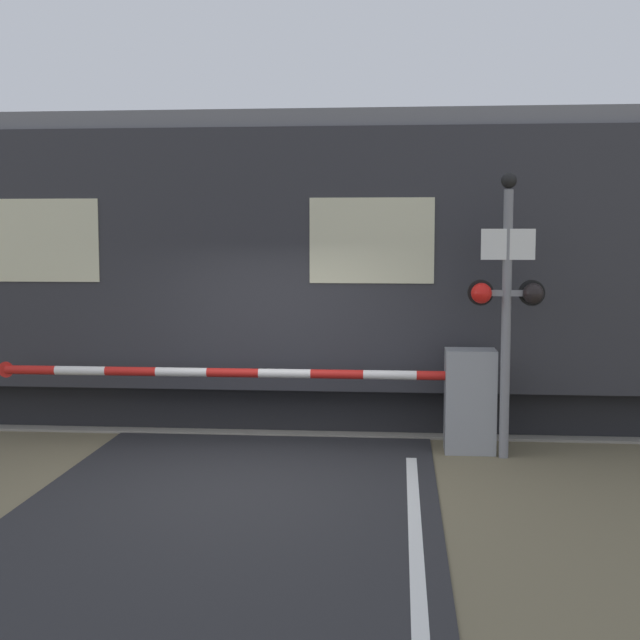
# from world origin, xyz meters

# --- Properties ---
(ground_plane) EXTENTS (80.00, 80.00, 0.00)m
(ground_plane) POSITION_xyz_m (0.00, 0.00, 0.00)
(ground_plane) COLOR #6B6047
(track_bed) EXTENTS (36.00, 3.20, 0.13)m
(track_bed) POSITION_xyz_m (0.00, 3.64, 0.02)
(track_bed) COLOR gray
(track_bed) RESTS_ON ground_plane
(train) EXTENTS (15.67, 3.17, 4.20)m
(train) POSITION_xyz_m (1.26, 3.64, 2.15)
(train) COLOR black
(train) RESTS_ON ground_plane
(crossing_barrier) EXTENTS (6.16, 0.44, 1.24)m
(crossing_barrier) POSITION_xyz_m (1.96, 1.46, 0.68)
(crossing_barrier) COLOR gray
(crossing_barrier) RESTS_ON ground_plane
(signal_post) EXTENTS (0.89, 0.26, 3.31)m
(signal_post) POSITION_xyz_m (2.84, 1.20, 1.89)
(signal_post) COLOR gray
(signal_post) RESTS_ON ground_plane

